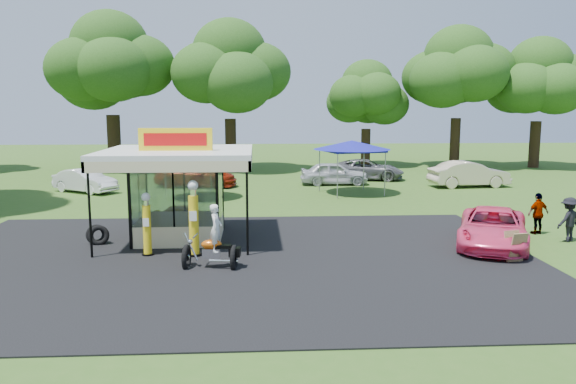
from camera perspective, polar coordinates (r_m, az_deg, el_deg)
The scene contains 24 objects.
ground at distance 16.53m, azimuth -6.15°, elevation -8.74°, with size 120.00×120.00×0.00m, color #335A1C.
asphalt_apron at distance 18.44m, azimuth -5.85°, elevation -6.83°, with size 20.00×14.00×0.04m, color black.
gas_station_kiosk at distance 21.18m, azimuth -10.98°, elevation -0.05°, with size 5.40×5.40×4.18m.
gas_pump_left at distance 19.17m, azimuth -14.14°, elevation -3.36°, with size 0.40×0.40×2.14m.
gas_pump_right at distance 18.73m, azimuth -9.56°, elevation -2.86°, with size 0.48×0.48×2.56m.
motorcycle at distance 17.35m, azimuth -7.52°, elevation -5.14°, with size 1.81×1.00×2.09m.
spare_tires at distance 21.34m, azimuth -18.78°, elevation -4.16°, with size 0.91×0.62×0.75m.
a_frame_sign at distance 19.34m, azimuth 22.10°, elevation -5.22°, with size 0.60×0.61×1.00m.
kiosk_car at distance 23.56m, azimuth -10.19°, elevation -2.37°, with size 1.13×2.82×0.96m, color yellow.
pink_sedan at distance 21.17m, azimuth 20.10°, elevation -3.45°, with size 2.26×4.90×1.36m, color #FF457A.
spectator_east_a at distance 23.08m, azimuth 26.63°, elevation -2.51°, with size 1.07×0.61×1.65m, color black.
spectator_east_b at distance 23.92m, azimuth 24.07°, elevation -2.01°, with size 0.95×0.40×1.63m, color gray.
bg_car_a at distance 34.64m, azimuth -19.93°, elevation 1.08°, with size 1.43×4.10×1.35m, color white.
bg_car_b at distance 35.32m, azimuth -9.36°, elevation 1.72°, with size 2.07×5.08×1.47m, color maroon.
bg_car_c at distance 35.92m, azimuth 4.71°, elevation 1.91°, with size 1.73×4.29×1.46m, color silver.
bg_car_d at distance 38.67m, azimuth 7.97°, elevation 2.28°, with size 2.32×5.03×1.40m, color slate.
bg_car_e at distance 36.56m, azimuth 17.90°, elevation 1.75°, with size 1.70×4.86×1.60m, color beige.
tent_west at distance 30.71m, azimuth -9.73°, elevation 4.00°, with size 3.96×3.96×2.77m.
tent_east at distance 32.07m, azimuth 6.50°, elevation 4.72°, with size 4.36×4.36×3.05m.
oak_far_b at distance 46.07m, azimuth -17.55°, elevation 11.60°, with size 10.01×10.01×11.94m.
oak_far_c at distance 44.28m, azimuth -5.94°, elevation 11.55°, with size 9.64×9.64×11.36m.
oak_far_d at distance 47.67m, azimuth 7.98°, elevation 9.24°, with size 7.23×7.23×8.61m.
oak_far_e at distance 48.21m, azimuth 16.85°, elevation 10.91°, with size 9.39×9.39×11.18m.
oak_far_f at distance 50.17m, azimuth 24.09°, elevation 9.81°, with size 8.52×8.52×10.27m.
Camera 1 is at (0.84, -15.76, 4.92)m, focal length 35.00 mm.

